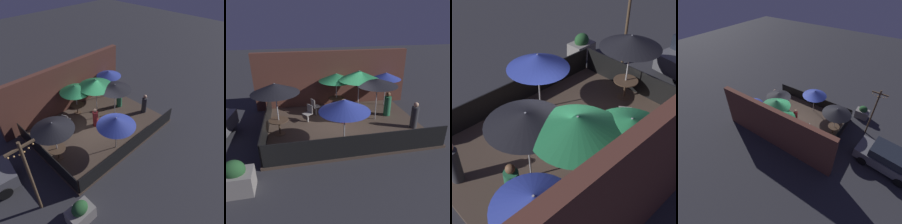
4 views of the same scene
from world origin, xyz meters
The scene contains 20 objects.
ground_plane centered at (0.00, 0.00, 0.00)m, with size 60.00×60.00×0.00m, color #2D2D33.
patio_deck centered at (0.00, 0.00, 0.06)m, with size 7.68×5.75×0.12m.
building_wall centered at (0.00, 3.10, 1.69)m, with size 9.28×0.36×3.39m.
fence_front centered at (0.00, -2.83, 0.59)m, with size 7.48×0.05×0.95m.
fence_side_left centered at (-3.80, 0.00, 0.59)m, with size 0.05×5.55×0.95m.
patio_umbrella_0 centered at (-3.20, -0.35, 2.38)m, with size 2.13×2.13×2.48m.
patio_umbrella_1 centered at (0.02, 2.07, 2.07)m, with size 2.02×2.02×2.17m.
patio_umbrella_2 centered at (3.05, 2.10, 1.98)m, with size 1.77×1.77×2.05m.
patio_umbrella_3 centered at (-0.48, -2.00, 2.01)m, with size 2.10×2.10×2.14m.
patio_umbrella_4 centered at (1.14, 1.36, 2.30)m, with size 2.29×2.29×2.43m.
patio_umbrella_5 centered at (1.77, 0.25, 2.19)m, with size 2.10×2.10×2.25m.
dining_table_0 centered at (-3.20, -0.35, 0.71)m, with size 0.90×0.90×0.74m.
dining_table_1 centered at (0.02, 2.07, 0.68)m, with size 0.88×0.88×0.70m.
patio_chair_0 centered at (-1.76, 0.70, 0.62)m, with size 0.56×0.56×0.92m.
patio_chair_1 centered at (-1.33, 1.44, 0.65)m, with size 0.53×0.53×0.96m.
patron_0 centered at (3.30, -1.05, 0.73)m, with size 0.48×0.48×1.34m.
patron_1 centered at (2.60, 0.62, 0.73)m, with size 0.41×0.41×1.35m.
patron_2 centered at (0.02, 0.24, 0.70)m, with size 0.46×0.46×1.28m.
planter_box centered at (-4.44, -3.77, 0.52)m, with size 1.09×0.77×1.20m.
light_post centered at (-5.34, -2.07, 2.26)m, with size 1.10×0.12×4.05m.
Camera 1 is at (-6.81, -7.91, 9.26)m, focal length 35.00 mm.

